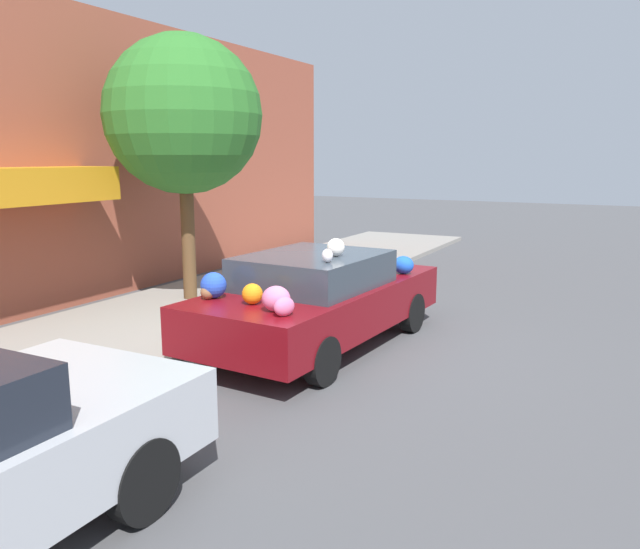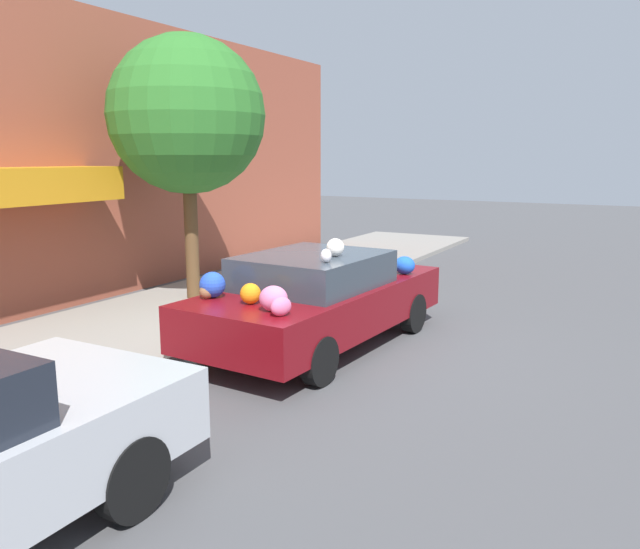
{
  "view_description": "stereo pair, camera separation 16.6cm",
  "coord_description": "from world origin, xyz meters",
  "views": [
    {
      "loc": [
        -7.46,
        -4.07,
        2.61
      ],
      "look_at": [
        0.0,
        -0.14,
        1.01
      ],
      "focal_mm": 35.0,
      "sensor_mm": 36.0,
      "label": 1
    },
    {
      "loc": [
        -7.38,
        -4.22,
        2.61
      ],
      "look_at": [
        0.0,
        -0.14,
        1.01
      ],
      "focal_mm": 35.0,
      "sensor_mm": 36.0,
      "label": 2
    }
  ],
  "objects": [
    {
      "name": "art_car",
      "position": [
        -0.04,
        -0.14,
        0.7
      ],
      "size": [
        4.35,
        2.05,
        1.56
      ],
      "rotation": [
        0.0,
        0.0,
        -0.06
      ],
      "color": "maroon",
      "rests_on": "ground"
    },
    {
      "name": "sidewalk_curb",
      "position": [
        0.0,
        2.7,
        0.05
      ],
      "size": [
        24.0,
        3.2,
        0.11
      ],
      "color": "gray",
      "rests_on": "ground"
    },
    {
      "name": "ground_plane",
      "position": [
        0.0,
        0.0,
        0.0
      ],
      "size": [
        60.0,
        60.0,
        0.0
      ],
      "primitive_type": "plane",
      "color": "#4C4C4F"
    },
    {
      "name": "street_tree",
      "position": [
        1.14,
        3.1,
        3.3
      ],
      "size": [
        2.69,
        2.69,
        4.55
      ],
      "color": "brown",
      "rests_on": "sidewalk_curb"
    },
    {
      "name": "fire_hydrant",
      "position": [
        2.94,
        1.74,
        0.45
      ],
      "size": [
        0.2,
        0.2,
        0.7
      ],
      "color": "#B2B2B7",
      "rests_on": "sidewalk_curb"
    },
    {
      "name": "building_facade",
      "position": [
        -0.07,
        4.92,
        2.58
      ],
      "size": [
        18.0,
        1.2,
        5.2
      ],
      "color": "#9E4C38",
      "rests_on": "ground"
    }
  ]
}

